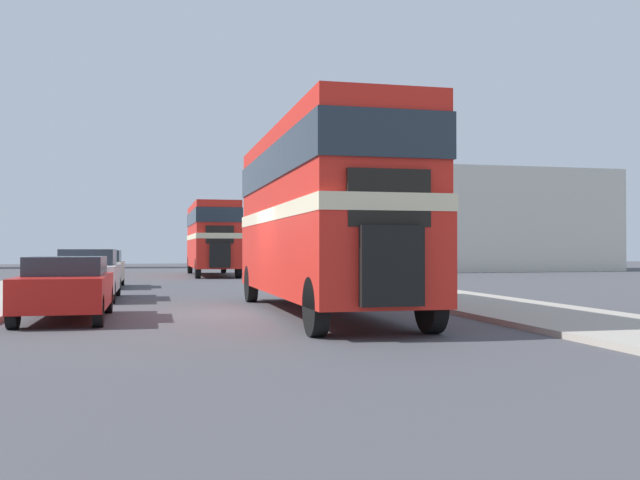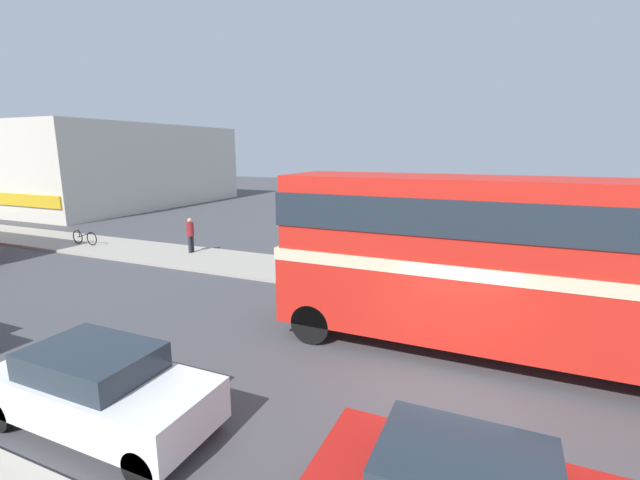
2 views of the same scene
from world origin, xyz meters
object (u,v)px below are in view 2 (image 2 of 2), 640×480
double_decker_bus (492,253)px  car_parked_mid (100,388)px  bicycle_on_pavement (85,238)px  pedestrian_walking (190,233)px

double_decker_bus → car_parked_mid: 8.68m
double_decker_bus → bicycle_on_pavement: size_ratio=5.97×
car_parked_mid → pedestrian_walking: size_ratio=2.55×
pedestrian_walking → bicycle_on_pavement: 6.37m
double_decker_bus → bicycle_on_pavement: double_decker_bus is taller
car_parked_mid → pedestrian_walking: bearing=33.4°
car_parked_mid → bicycle_on_pavement: 17.08m
double_decker_bus → car_parked_mid: size_ratio=2.46×
double_decker_bus → car_parked_mid: double_decker_bus is taller
car_parked_mid → bicycle_on_pavement: size_ratio=2.43×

